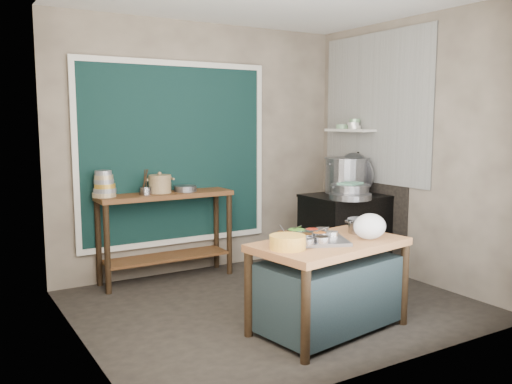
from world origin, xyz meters
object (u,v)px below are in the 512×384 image
utensil_cup (146,191)px  ceramic_crock (160,185)px  stock_pot (346,175)px  prep_table (329,286)px  stove_block (346,234)px  yellow_basin (288,242)px  saucepan (360,226)px  steamer (350,191)px  back_counter (166,237)px  condiment_tray (309,240)px

utensil_cup → ceramic_crock: ceramic_crock is taller
utensil_cup → stock_pot: size_ratio=0.26×
prep_table → utensil_cup: 2.26m
prep_table → stove_block: bearing=36.2°
yellow_basin → saucepan: (0.88, 0.16, 0.01)m
saucepan → steamer: (0.77, 1.02, 0.14)m
ceramic_crock → stock_pot: size_ratio=0.49×
utensil_cup → back_counter: bearing=5.3°
condiment_tray → saucepan: 0.60m
back_counter → saucepan: back_counter is taller
condiment_tray → yellow_basin: size_ratio=2.15×
stove_block → condiment_tray: size_ratio=1.52×
utensil_cup → yellow_basin: bearing=-79.5°
condiment_tray → ceramic_crock: size_ratio=2.32×
saucepan → stock_pot: 1.65m
stove_block → ceramic_crock: 2.18m
back_counter → stock_pot: (1.99, -0.60, 0.61)m
condiment_tray → saucepan: bearing=5.4°
prep_table → yellow_basin: yellow_basin is taller
steamer → prep_table: bearing=-136.5°
condiment_tray → steamer: steamer is taller
stove_block → utensil_cup: size_ratio=6.60×
condiment_tray → steamer: 1.75m
ceramic_crock → stock_pot: stock_pot is taller
prep_table → saucepan: saucepan is taller
stove_block → steamer: 0.56m
stove_block → steamer: bearing=-121.4°
back_counter → utensil_cup: 0.56m
stove_block → yellow_basin: size_ratio=3.26×
stove_block → saucepan: saucepan is taller
prep_table → condiment_tray: 0.42m
condiment_tray → stock_pot: (1.55, 1.37, 0.32)m
prep_table → stove_block: size_ratio=1.39×
utensil_cup → prep_table: bearing=-67.7°
saucepan → steamer: steamer is taller
stock_pot → utensil_cup: bearing=165.3°
stove_block → stock_pot: stock_pot is taller
back_counter → stove_block: 2.04m
utensil_cup → steamer: utensil_cup is taller
prep_table → steamer: 1.75m
back_counter → condiment_tray: 2.04m
stove_block → stock_pot: bearing=55.0°
condiment_tray → utensil_cup: utensil_cup is taller
yellow_basin → ceramic_crock: (-0.20, 2.11, 0.23)m
yellow_basin → utensil_cup: 2.10m
condiment_tray → saucepan: (0.59, 0.06, 0.05)m
back_counter → steamer: size_ratio=3.28×
utensil_cup → condiment_tray: bearing=-71.3°
prep_table → yellow_basin: size_ratio=4.53×
back_counter → steamer: bearing=-26.3°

